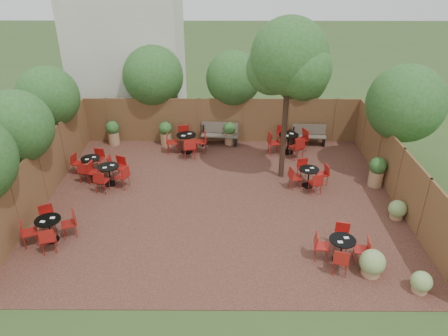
{
  "coord_description": "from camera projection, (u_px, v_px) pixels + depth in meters",
  "views": [
    {
      "loc": [
        0.21,
        -12.36,
        7.79
      ],
      "look_at": [
        0.13,
        0.5,
        1.0
      ],
      "focal_mm": 33.71,
      "sensor_mm": 36.0,
      "label": 1
    }
  ],
  "objects": [
    {
      "name": "courtyard_paving",
      "position": [
        220.0,
        200.0,
        14.56
      ],
      "size": [
        12.0,
        10.0,
        0.02
      ],
      "primitive_type": "cube",
      "color": "#381C17",
      "rests_on": "ground"
    },
    {
      "name": "fence_left",
      "position": [
        42.0,
        174.0,
        14.13
      ],
      "size": [
        0.08,
        10.0,
        2.0
      ],
      "primitive_type": "cube",
      "color": "#4B341C",
      "rests_on": "ground"
    },
    {
      "name": "fence_back",
      "position": [
        222.0,
        120.0,
        18.52
      ],
      "size": [
        12.0,
        0.08,
        2.0
      ],
      "primitive_type": "cube",
      "color": "#4B341C",
      "rests_on": "ground"
    },
    {
      "name": "fence_right",
      "position": [
        399.0,
        175.0,
        14.06
      ],
      "size": [
        0.08,
        10.0,
        2.0
      ],
      "primitive_type": "cube",
      "color": "#4B341C",
      "rests_on": "ground"
    },
    {
      "name": "overhang_foliage",
      "position": [
        183.0,
        99.0,
        15.61
      ],
      "size": [
        16.0,
        10.82,
        2.78
      ],
      "color": "#23521A",
      "rests_on": "ground"
    },
    {
      "name": "neighbour_building",
      "position": [
        127.0,
        37.0,
        19.8
      ],
      "size": [
        5.0,
        4.0,
        8.0
      ],
      "primitive_type": "cube",
      "color": "beige",
      "rests_on": "ground"
    },
    {
      "name": "park_bench_left",
      "position": [
        220.0,
        134.0,
        18.41
      ],
      "size": [
        1.65,
        0.7,
        0.99
      ],
      "rotation": [
        0.0,
        0.0,
        -0.12
      ],
      "color": "brown",
      "rests_on": "courtyard_paving"
    },
    {
      "name": "low_shrubs",
      "position": [
        391.0,
        250.0,
        11.66
      ],
      "size": [
        2.25,
        3.82,
        0.74
      ],
      "color": "#9F754F",
      "rests_on": "courtyard_paving"
    },
    {
      "name": "bistro_tables",
      "position": [
        200.0,
        172.0,
        15.4
      ],
      "size": [
        9.9,
        8.57,
        0.95
      ],
      "color": "black",
      "rests_on": "courtyard_paving"
    },
    {
      "name": "park_bench_right",
      "position": [
        309.0,
        135.0,
        18.41
      ],
      "size": [
        1.49,
        0.57,
        0.9
      ],
      "rotation": [
        0.0,
        0.0,
        -0.07
      ],
      "color": "brown",
      "rests_on": "courtyard_paving"
    },
    {
      "name": "planters",
      "position": [
        220.0,
        142.0,
        17.45
      ],
      "size": [
        11.02,
        4.25,
        1.12
      ],
      "color": "#9F754F",
      "rests_on": "courtyard_paving"
    },
    {
      "name": "ground",
      "position": [
        220.0,
        200.0,
        14.56
      ],
      "size": [
        80.0,
        80.0,
        0.0
      ],
      "primitive_type": "plane",
      "color": "#354F23",
      "rests_on": "ground"
    },
    {
      "name": "courtyard_tree",
      "position": [
        289.0,
        62.0,
        14.02
      ],
      "size": [
        2.77,
        2.67,
        5.86
      ],
      "rotation": [
        0.0,
        0.0,
        0.19
      ],
      "color": "black",
      "rests_on": "courtyard_paving"
    }
  ]
}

